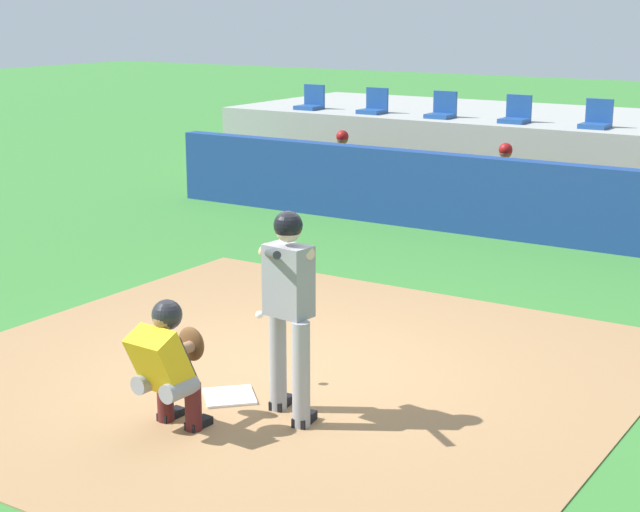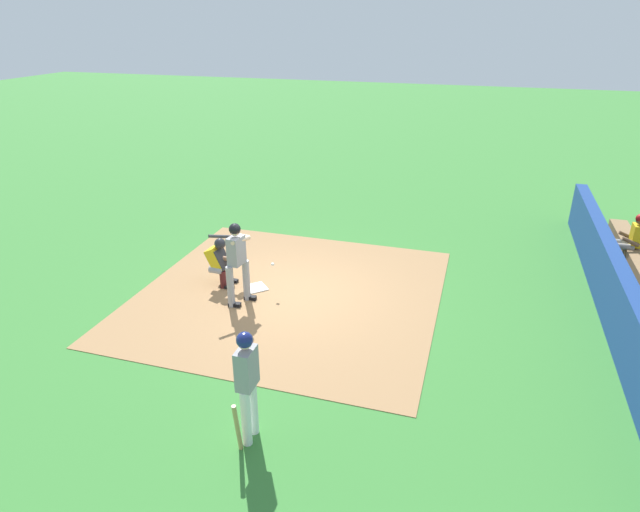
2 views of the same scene
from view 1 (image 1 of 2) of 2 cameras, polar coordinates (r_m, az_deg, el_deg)
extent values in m
plane|color=#387A33|center=(9.62, -2.27, -6.65)|extent=(80.00, 80.00, 0.00)
cube|color=#9E754C|center=(9.61, -2.27, -6.62)|extent=(6.40, 6.40, 0.01)
cube|color=white|center=(9.01, -5.21, -8.01)|extent=(0.62, 0.62, 0.02)
cylinder|color=#99999E|center=(8.58, -2.43, -5.99)|extent=(0.15, 0.15, 0.92)
cylinder|color=#99999E|center=(8.24, -1.09, -6.86)|extent=(0.15, 0.15, 0.92)
cube|color=gray|center=(8.18, -1.81, -1.42)|extent=(0.41, 0.28, 0.60)
sphere|color=beige|center=(8.07, -1.84, 1.52)|extent=(0.21, 0.21, 0.21)
sphere|color=black|center=(8.06, -1.84, 1.76)|extent=(0.24, 0.24, 0.24)
cylinder|color=beige|center=(8.32, -3.15, 0.33)|extent=(0.24, 0.25, 0.17)
cylinder|color=beige|center=(8.23, -1.92, 0.19)|extent=(0.57, 0.21, 0.18)
cylinder|color=#333338|center=(8.01, -2.87, 0.15)|extent=(0.62, 0.67, 0.24)
cube|color=black|center=(8.79, -2.22, -8.41)|extent=(0.15, 0.27, 0.09)
cube|color=black|center=(8.45, -0.89, -9.35)|extent=(0.15, 0.27, 0.09)
cylinder|color=gray|center=(8.36, -9.64, -7.03)|extent=(0.18, 0.33, 0.16)
cylinder|color=#4C1919|center=(8.54, -8.85, -8.07)|extent=(0.14, 0.14, 0.42)
cube|color=black|center=(8.64, -8.53, -8.99)|extent=(0.12, 0.25, 0.08)
cylinder|color=gray|center=(8.15, -8.04, -7.54)|extent=(0.18, 0.33, 0.16)
cylinder|color=#4C1919|center=(8.33, -7.27, -8.59)|extent=(0.14, 0.14, 0.42)
cube|color=black|center=(8.44, -6.95, -9.53)|extent=(0.12, 0.25, 0.08)
cube|color=gold|center=(8.15, -9.16, -5.94)|extent=(0.42, 0.46, 0.57)
cube|color=#2D2D33|center=(8.23, -8.56, -5.71)|extent=(0.39, 0.27, 0.45)
sphere|color=#996B4C|center=(8.09, -8.85, -3.52)|extent=(0.21, 0.21, 0.21)
sphere|color=#232328|center=(8.10, -8.76, -3.35)|extent=(0.25, 0.25, 0.25)
cylinder|color=#996B4C|center=(8.32, -8.25, -5.47)|extent=(0.13, 0.46, 0.10)
ellipsoid|color=brown|center=(8.50, -7.39, -5.01)|extent=(0.29, 0.14, 0.30)
sphere|color=white|center=(9.10, -3.49, -3.39)|extent=(0.07, 0.07, 0.07)
cube|color=navy|center=(15.05, 12.03, 3.07)|extent=(13.00, 0.30, 1.20)
cube|color=olive|center=(16.05, 13.24, 2.32)|extent=(11.80, 0.44, 0.45)
cylinder|color=#939399|center=(17.49, 0.54, 4.54)|extent=(0.15, 0.40, 0.15)
cylinder|color=#939399|center=(17.38, 0.18, 3.58)|extent=(0.13, 0.13, 0.45)
cube|color=maroon|center=(17.37, 0.09, 2.96)|extent=(0.11, 0.24, 0.08)
cylinder|color=#939399|center=(17.36, 1.27, 4.46)|extent=(0.15, 0.40, 0.15)
cylinder|color=#939399|center=(17.24, 0.91, 3.50)|extent=(0.13, 0.13, 0.45)
cube|color=maroon|center=(17.23, 0.82, 2.87)|extent=(0.11, 0.24, 0.08)
cube|color=gold|center=(17.57, 1.28, 5.47)|extent=(0.36, 0.22, 0.54)
sphere|color=brown|center=(17.51, 1.29, 6.73)|extent=(0.20, 0.20, 0.20)
sphere|color=maroon|center=(17.51, 1.29, 6.86)|extent=(0.22, 0.22, 0.22)
cylinder|color=brown|center=(17.57, 0.48, 5.12)|extent=(0.09, 0.41, 0.22)
cylinder|color=brown|center=(17.37, 1.60, 5.00)|extent=(0.09, 0.41, 0.22)
cylinder|color=#939399|center=(16.11, 9.75, 3.50)|extent=(0.15, 0.40, 0.15)
cylinder|color=#939399|center=(15.98, 9.43, 2.46)|extent=(0.13, 0.13, 0.45)
cube|color=maroon|center=(15.97, 9.33, 1.78)|extent=(0.11, 0.24, 0.08)
cylinder|color=#939399|center=(16.01, 10.60, 3.40)|extent=(0.15, 0.40, 0.15)
cylinder|color=#939399|center=(15.88, 10.29, 2.35)|extent=(0.13, 0.13, 0.45)
cube|color=maroon|center=(15.87, 10.19, 1.66)|extent=(0.11, 0.24, 0.08)
cube|color=gold|center=(16.21, 10.52, 4.50)|extent=(0.36, 0.22, 0.54)
sphere|color=brown|center=(16.16, 10.58, 5.86)|extent=(0.20, 0.20, 0.20)
sphere|color=maroon|center=(16.15, 10.59, 6.01)|extent=(0.22, 0.22, 0.22)
cylinder|color=brown|center=(16.18, 9.65, 4.13)|extent=(0.09, 0.41, 0.22)
cylinder|color=brown|center=(16.03, 10.97, 3.98)|extent=(0.09, 0.41, 0.22)
cube|color=#9E9E99|center=(19.17, 16.78, 5.42)|extent=(15.00, 4.40, 1.40)
cube|color=#1E478C|center=(20.03, -0.63, 8.50)|extent=(0.46, 0.46, 0.08)
cube|color=#1E478C|center=(20.17, -0.32, 9.23)|extent=(0.46, 0.06, 0.40)
cube|color=#1E478C|center=(19.28, 2.99, 8.26)|extent=(0.46, 0.46, 0.08)
cube|color=#1E478C|center=(19.43, 3.30, 9.02)|extent=(0.46, 0.06, 0.40)
cube|color=#1E478C|center=(18.61, 6.89, 7.97)|extent=(0.46, 0.46, 0.08)
cube|color=#1E478C|center=(18.76, 7.19, 8.75)|extent=(0.46, 0.06, 0.40)
cube|color=#1E478C|center=(18.03, 11.06, 7.62)|extent=(0.46, 0.46, 0.08)
cube|color=#1E478C|center=(18.19, 11.33, 8.42)|extent=(0.46, 0.06, 0.40)
cube|color=#1E478C|center=(17.55, 15.47, 7.20)|extent=(0.46, 0.46, 0.08)
cube|color=#1E478C|center=(17.72, 15.72, 8.02)|extent=(0.46, 0.06, 0.40)
camera|label=2|loc=(12.15, 58.38, 18.17)|focal=30.16mm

